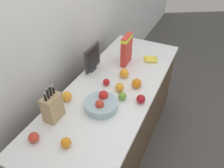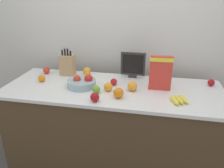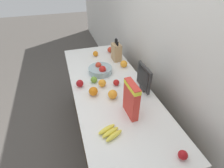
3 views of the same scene
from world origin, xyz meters
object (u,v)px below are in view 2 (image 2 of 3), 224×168
knife_block (67,65)px  small_monitor (133,64)px  apple_front (95,97)px  apple_middle (211,83)px  fruit_bowl (82,83)px  orange_by_cereal (87,71)px  orange_mid_left (118,93)px  cereal_box (161,72)px  banana_bunch (179,100)px  apple_leftmost (46,70)px  apple_rear (96,89)px  apple_by_knife_block (114,82)px  orange_front_left (42,78)px  orange_front_right (108,87)px  orange_front_center (132,86)px

knife_block → small_monitor: knife_block is taller
apple_front → small_monitor: bearing=67.5°
apple_middle → fruit_bowl: bearing=-168.0°
apple_front → apple_middle: size_ratio=1.17×
orange_by_cereal → orange_mid_left: bearing=-48.1°
apple_front → cereal_box: bearing=34.0°
banana_bunch → orange_by_cereal: bearing=153.9°
orange_by_cereal → orange_mid_left: 0.63m
apple_leftmost → apple_rear: apple_leftmost is taller
cereal_box → fruit_bowl: cereal_box is taller
small_monitor → apple_leftmost: small_monitor is taller
apple_front → apple_middle: apple_front is taller
apple_front → apple_by_knife_block: size_ratio=1.17×
knife_block → apple_by_knife_block: knife_block is taller
orange_front_left → knife_block: bearing=52.4°
small_monitor → apple_rear: 0.53m
orange_front_right → orange_mid_left: bearing=-45.9°
banana_bunch → orange_mid_left: orange_mid_left is taller
apple_front → knife_block: bearing=129.4°
apple_front → apple_by_knife_block: 0.38m
fruit_bowl → apple_rear: size_ratio=3.86×
banana_bunch → apple_middle: bearing=50.6°
cereal_box → orange_front_right: (-0.45, -0.13, -0.13)m
apple_front → apple_rear: apple_front is taller
apple_rear → orange_front_left: (-0.61, 0.15, 0.00)m
small_monitor → apple_leftmost: (-0.94, -0.06, -0.11)m
knife_block → small_monitor: 0.70m
orange_by_cereal → orange_mid_left: (0.42, -0.47, 0.00)m
apple_leftmost → orange_front_center: (0.97, -0.27, 0.01)m
orange_mid_left → fruit_bowl: bearing=156.5°
small_monitor → cereal_box: (0.27, -0.24, 0.03)m
knife_block → small_monitor: bearing=3.8°
cereal_box → apple_rear: size_ratio=4.45×
orange_by_cereal → orange_front_center: (0.52, -0.31, 0.00)m
fruit_bowl → orange_front_center: (0.48, -0.00, 0.00)m
orange_front_left → small_monitor: bearing=17.9°
small_monitor → banana_bunch: (0.43, -0.47, -0.12)m
banana_bunch → apple_front: size_ratio=2.54×
orange_by_cereal → orange_front_left: size_ratio=1.19×
banana_bunch → apple_by_knife_block: (-0.59, 0.24, 0.01)m
apple_middle → orange_front_center: bearing=-160.5°
apple_leftmost → apple_by_knife_block: apple_leftmost is taller
knife_block → apple_front: size_ratio=4.19×
orange_by_cereal → orange_front_right: orange_by_cereal is taller
apple_middle → orange_mid_left: orange_mid_left is taller
apple_leftmost → orange_front_left: 0.23m
apple_rear → knife_block: bearing=137.1°
apple_middle → banana_bunch: bearing=-129.4°
small_monitor → banana_bunch: small_monitor is taller
small_monitor → orange_front_left: (-0.88, -0.28, -0.11)m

